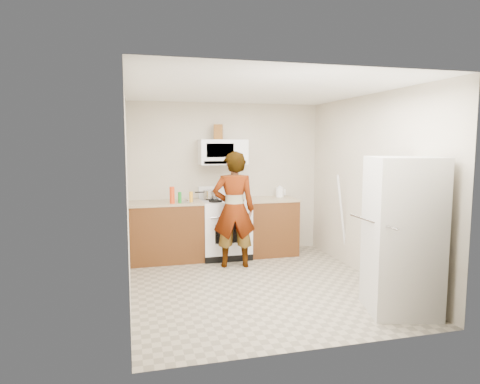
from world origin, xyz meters
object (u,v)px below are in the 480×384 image
object	(u,v)px
person	(234,210)
kettle	(280,192)
fridge	(402,235)
microwave	(223,152)
saucepan	(210,194)
gas_range	(225,227)

from	to	relation	value
person	kettle	distance (m)	1.20
person	fridge	xyz separation A→B (m)	(1.35, -2.14, -0.01)
microwave	person	bearing A→B (deg)	-88.65
saucepan	kettle	bearing A→B (deg)	1.23
gas_range	fridge	bearing A→B (deg)	-63.12
microwave	kettle	xyz separation A→B (m)	(0.99, 0.01, -0.69)
person	kettle	world-z (taller)	person
kettle	saucepan	size ratio (longest dim) A/B	0.68
kettle	microwave	bearing A→B (deg)	-163.87
microwave	saucepan	size ratio (longest dim) A/B	3.27
saucepan	fridge	bearing A→B (deg)	-60.65
fridge	kettle	xyz separation A→B (m)	(-0.38, 2.83, 0.16)
person	saucepan	xyz separation A→B (m)	(-0.23, 0.67, 0.15)
microwave	saucepan	xyz separation A→B (m)	(-0.21, -0.02, -0.68)
microwave	saucepan	world-z (taller)	microwave
gas_range	saucepan	world-z (taller)	gas_range
gas_range	fridge	world-z (taller)	fridge
saucepan	gas_range	bearing A→B (deg)	-27.21
microwave	fridge	bearing A→B (deg)	-64.17
fridge	kettle	size ratio (longest dim) A/B	10.68
fridge	saucepan	world-z (taller)	fridge
gas_range	microwave	world-z (taller)	microwave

